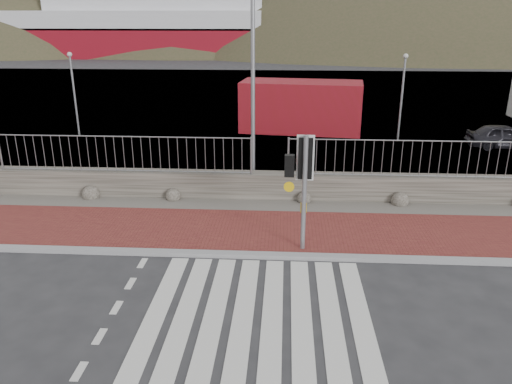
# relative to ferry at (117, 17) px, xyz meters

# --- Properties ---
(ground) EXTENTS (220.00, 220.00, 0.00)m
(ground) POSITION_rel_ferry_xyz_m (24.65, -67.90, -5.36)
(ground) COLOR #28282B
(ground) RESTS_ON ground
(sidewalk_far) EXTENTS (40.00, 3.00, 0.08)m
(sidewalk_far) POSITION_rel_ferry_xyz_m (24.65, -63.40, -5.32)
(sidewalk_far) COLOR brown
(sidewalk_far) RESTS_ON ground
(kerb_far) EXTENTS (40.00, 0.25, 0.12)m
(kerb_far) POSITION_rel_ferry_xyz_m (24.65, -64.90, -5.31)
(kerb_far) COLOR gray
(kerb_far) RESTS_ON ground
(zebra_crossing) EXTENTS (4.62, 5.60, 0.01)m
(zebra_crossing) POSITION_rel_ferry_xyz_m (24.65, -67.90, -5.36)
(zebra_crossing) COLOR silver
(zebra_crossing) RESTS_ON ground
(gravel_strip) EXTENTS (40.00, 1.50, 0.06)m
(gravel_strip) POSITION_rel_ferry_xyz_m (24.65, -61.40, -5.33)
(gravel_strip) COLOR #59544C
(gravel_strip) RESTS_ON ground
(stone_wall) EXTENTS (40.00, 0.60, 0.90)m
(stone_wall) POSITION_rel_ferry_xyz_m (24.65, -60.60, -4.91)
(stone_wall) COLOR #433F37
(stone_wall) RESTS_ON ground
(railing) EXTENTS (18.07, 0.07, 1.22)m
(railing) POSITION_rel_ferry_xyz_m (24.65, -60.75, -3.54)
(railing) COLOR gray
(railing) RESTS_ON stone_wall
(quay) EXTENTS (120.00, 40.00, 0.50)m
(quay) POSITION_rel_ferry_xyz_m (24.65, -40.00, -5.36)
(quay) COLOR #4C4C4F
(quay) RESTS_ON ground
(water) EXTENTS (220.00, 50.00, 0.05)m
(water) POSITION_rel_ferry_xyz_m (24.65, -5.00, -5.36)
(water) COLOR #3F4C54
(water) RESTS_ON ground
(ferry) EXTENTS (50.00, 16.00, 20.00)m
(ferry) POSITION_rel_ferry_xyz_m (0.00, 0.00, 0.00)
(ferry) COLOR maroon
(ferry) RESTS_ON ground
(hills_backdrop) EXTENTS (254.00, 90.00, 100.00)m
(hills_backdrop) POSITION_rel_ferry_xyz_m (31.40, 20.00, -28.42)
(hills_backdrop) COLOR #353821
(hills_backdrop) RESTS_ON ground
(traffic_signal_far) EXTENTS (0.73, 0.27, 3.09)m
(traffic_signal_far) POSITION_rel_ferry_xyz_m (25.60, -64.46, -3.11)
(traffic_signal_far) COLOR gray
(traffic_signal_far) RESTS_ON ground
(streetlight) EXTENTS (1.69, 0.46, 8.02)m
(streetlight) POSITION_rel_ferry_xyz_m (24.18, -59.78, -0.85)
(streetlight) COLOR gray
(streetlight) RESTS_ON ground
(shipping_container) EXTENTS (6.45, 3.31, 2.58)m
(shipping_container) POSITION_rel_ferry_xyz_m (25.93, -50.16, -4.07)
(shipping_container) COLOR maroon
(shipping_container) RESTS_ON ground
(car_a) EXTENTS (3.24, 1.31, 1.10)m
(car_a) POSITION_rel_ferry_xyz_m (35.16, -53.24, -4.81)
(car_a) COLOR black
(car_a) RESTS_ON ground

